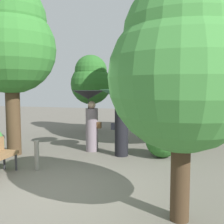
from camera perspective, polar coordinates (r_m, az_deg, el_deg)
ground_plane at (r=5.67m, az=-11.69°, el=-16.37°), size 40.00×40.00×0.00m
person_left at (r=8.73m, az=-4.68°, el=0.50°), size 1.03×1.03×1.97m
person_right at (r=8.10m, az=1.57°, el=0.36°), size 1.09×1.09×2.00m
tree_near_left at (r=8.84m, az=-20.64°, el=14.03°), size 2.67×2.67×5.14m
tree_near_right at (r=4.22m, az=14.75°, el=9.62°), size 2.26×2.26×3.73m
tree_mid_left at (r=12.52m, az=-4.48°, el=6.70°), size 1.86×1.86×3.54m
tree_mid_right at (r=11.82m, az=16.65°, el=8.94°), size 2.77×2.77×4.46m
tree_far_back at (r=9.69m, az=15.46°, el=13.47°), size 3.71×3.71×5.55m
bush_path_right at (r=8.16m, az=10.60°, el=-5.99°), size 0.99×0.99×0.99m
path_marker_post at (r=7.11m, az=-15.59°, el=-8.81°), size 0.12×0.12×0.75m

